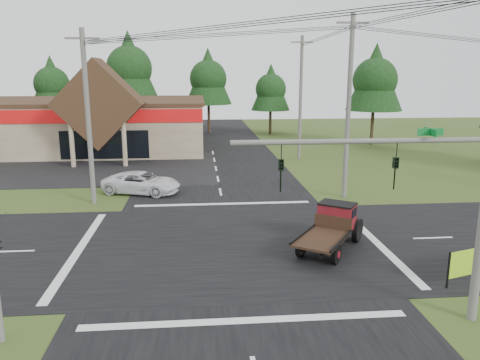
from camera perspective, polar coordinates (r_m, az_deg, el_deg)
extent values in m
plane|color=#3A4D1B|center=(22.38, -1.16, -7.91)|extent=(120.00, 120.00, 0.00)
cube|color=black|center=(22.37, -1.16, -7.89)|extent=(12.00, 120.00, 0.02)
cube|color=black|center=(22.37, -1.16, -7.88)|extent=(120.00, 12.00, 0.02)
cube|color=black|center=(42.55, -22.21, 1.24)|extent=(28.00, 14.00, 0.02)
cube|color=gray|center=(53.19, -21.11, 6.23)|extent=(30.00, 15.00, 5.00)
cube|color=#3D2919|center=(52.99, -21.34, 8.96)|extent=(30.40, 15.40, 0.30)
cube|color=#B80E0E|center=(45.86, -23.81, 7.06)|extent=(30.00, 0.12, 1.20)
cube|color=#3D2919|center=(43.30, -16.73, 8.92)|extent=(7.78, 4.00, 7.78)
cylinder|color=gray|center=(42.49, -19.80, 4.15)|extent=(0.40, 0.40, 4.00)
cylinder|color=gray|center=(41.59, -13.92, 4.36)|extent=(0.40, 0.40, 4.00)
cube|color=black|center=(44.65, -16.17, 4.15)|extent=(8.00, 0.08, 2.60)
cylinder|color=#595651|center=(14.36, 14.99, 4.60)|extent=(8.00, 0.16, 0.16)
imported|color=black|center=(14.90, 18.38, 0.76)|extent=(0.16, 0.20, 1.00)
imported|color=black|center=(13.89, 5.01, 0.53)|extent=(0.16, 0.20, 1.00)
cube|color=#0C6626|center=(15.13, 22.21, 5.44)|extent=(0.80, 0.04, 0.22)
cylinder|color=#595651|center=(29.72, -18.02, 7.10)|extent=(0.30, 0.30, 10.50)
cube|color=#595651|center=(29.66, -18.68, 16.06)|extent=(2.00, 0.12, 0.12)
cylinder|color=#595651|center=(30.43, 13.08, 8.46)|extent=(0.30, 0.30, 11.50)
cube|color=#595651|center=(30.48, 13.60, 18.15)|extent=(2.00, 0.12, 0.12)
cylinder|color=#595651|center=(43.94, 7.39, 9.80)|extent=(0.30, 0.30, 11.20)
cube|color=#595651|center=(43.95, 7.59, 16.32)|extent=(2.00, 0.12, 0.12)
cylinder|color=#332316|center=(65.84, -21.62, 6.68)|extent=(0.36, 0.36, 3.50)
cone|color=black|center=(65.56, -21.99, 11.06)|extent=(5.60, 5.60, 6.60)
sphere|color=black|center=(65.56, -21.97, 10.80)|extent=(4.40, 4.40, 4.40)
cylinder|color=#332316|center=(62.71, -13.05, 7.46)|extent=(0.36, 0.36, 4.55)
cone|color=black|center=(62.45, -13.37, 13.46)|extent=(7.28, 7.28, 8.58)
sphere|color=black|center=(62.45, -13.35, 13.11)|extent=(5.72, 5.72, 5.72)
cylinder|color=#332316|center=(63.16, -3.82, 7.48)|extent=(0.36, 0.36, 3.85)
cone|color=black|center=(62.87, -3.90, 12.53)|extent=(6.16, 6.16, 7.26)
sphere|color=black|center=(62.87, -3.89, 12.23)|extent=(4.84, 4.84, 4.84)
cylinder|color=#332316|center=(61.91, 3.71, 7.05)|extent=(0.36, 0.36, 3.15)
cone|color=black|center=(61.60, 3.77, 11.26)|extent=(5.04, 5.04, 5.94)
sphere|color=black|center=(61.61, 3.77, 11.01)|extent=(3.96, 3.96, 3.96)
cylinder|color=#332316|center=(54.77, 15.79, 6.18)|extent=(0.36, 0.36, 3.85)
cone|color=black|center=(54.43, 16.16, 11.99)|extent=(6.16, 6.16, 7.26)
sphere|color=black|center=(54.44, 16.14, 11.64)|extent=(4.84, 4.84, 4.84)
imported|color=white|center=(32.19, -11.89, -0.32)|extent=(5.66, 3.85, 1.44)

